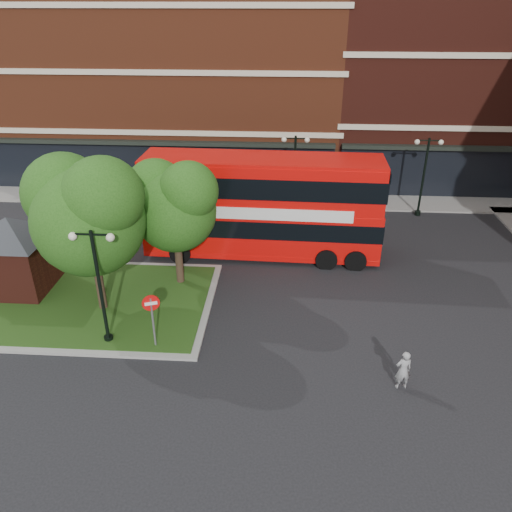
# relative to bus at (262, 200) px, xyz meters

# --- Properties ---
(ground) EXTENTS (120.00, 120.00, 0.00)m
(ground) POSITION_rel_bus_xyz_m (-0.28, -8.52, -3.09)
(ground) COLOR black
(ground) RESTS_ON ground
(pavement_far) EXTENTS (44.00, 3.00, 0.12)m
(pavement_far) POSITION_rel_bus_xyz_m (-0.28, 7.98, -3.03)
(pavement_far) COLOR slate
(pavement_far) RESTS_ON ground
(terrace_far_left) EXTENTS (26.00, 12.00, 14.00)m
(terrace_far_left) POSITION_rel_bus_xyz_m (-8.28, 15.48, 3.91)
(terrace_far_left) COLOR brown
(terrace_far_left) RESTS_ON ground
(terrace_far_right) EXTENTS (18.00, 12.00, 16.00)m
(terrace_far_right) POSITION_rel_bus_xyz_m (13.72, 15.48, 4.91)
(terrace_far_right) COLOR #471911
(terrace_far_right) RESTS_ON ground
(traffic_island) EXTENTS (12.60, 7.60, 0.15)m
(traffic_island) POSITION_rel_bus_xyz_m (-8.28, -5.52, -3.03)
(traffic_island) COLOR gray
(traffic_island) RESTS_ON ground
(kiosk) EXTENTS (6.51, 6.51, 3.60)m
(kiosk) POSITION_rel_bus_xyz_m (-11.28, -4.52, -0.78)
(kiosk) COLOR #471911
(kiosk) RESTS_ON traffic_island
(tree_island_west) EXTENTS (5.40, 4.71, 7.21)m
(tree_island_west) POSITION_rel_bus_xyz_m (-6.88, -5.95, 1.70)
(tree_island_west) COLOR #2D2116
(tree_island_west) RESTS_ON ground
(tree_island_east) EXTENTS (4.46, 3.90, 6.29)m
(tree_island_east) POSITION_rel_bus_xyz_m (-3.86, -3.46, 1.15)
(tree_island_east) COLOR #2D2116
(tree_island_east) RESTS_ON ground
(lamp_island) EXTENTS (1.72, 0.36, 5.00)m
(lamp_island) POSITION_rel_bus_xyz_m (-5.78, -8.32, -0.27)
(lamp_island) COLOR black
(lamp_island) RESTS_ON ground
(lamp_far_left) EXTENTS (1.72, 0.36, 5.00)m
(lamp_far_left) POSITION_rel_bus_xyz_m (1.72, 5.98, -0.27)
(lamp_far_left) COLOR black
(lamp_far_left) RESTS_ON ground
(lamp_far_right) EXTENTS (1.72, 0.36, 5.00)m
(lamp_far_right) POSITION_rel_bus_xyz_m (9.72, 5.98, -0.27)
(lamp_far_right) COLOR black
(lamp_far_right) RESTS_ON ground
(bus) EXTENTS (12.43, 3.19, 4.71)m
(bus) POSITION_rel_bus_xyz_m (0.00, 0.00, 0.00)
(bus) COLOR red
(bus) RESTS_ON ground
(woman) EXTENTS (0.63, 0.47, 1.58)m
(woman) POSITION_rel_bus_xyz_m (5.59, -10.24, -2.30)
(woman) COLOR gray
(woman) RESTS_ON ground
(car_silver) EXTENTS (4.77, 2.30, 1.57)m
(car_silver) POSITION_rel_bus_xyz_m (-2.53, 7.48, -2.31)
(car_silver) COLOR silver
(car_silver) RESTS_ON ground
(car_white) EXTENTS (4.66, 1.93, 1.50)m
(car_white) POSITION_rel_bus_xyz_m (4.90, 6.72, -2.34)
(car_white) COLOR silver
(car_white) RESTS_ON ground
(no_entry_sign) EXTENTS (0.66, 0.27, 2.47)m
(no_entry_sign) POSITION_rel_bus_xyz_m (-3.78, -8.57, -1.33)
(no_entry_sign) COLOR slate
(no_entry_sign) RESTS_ON ground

